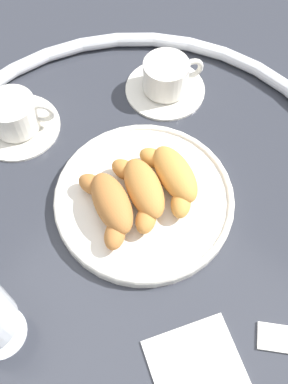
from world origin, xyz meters
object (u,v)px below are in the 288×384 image
at_px(pastry_plate, 144,199).
at_px(coffee_cup_far, 15,117).
at_px(croissant_large, 173,175).
at_px(croissant_small, 142,189).
at_px(croissant_extra, 110,204).
at_px(coffee_cup_near, 166,79).
at_px(sugar_packet, 278,338).
at_px(folded_napkin, 198,370).

bearing_deg(pastry_plate, coffee_cup_far, 4.69).
bearing_deg(croissant_large, croissant_small, 66.25).
height_order(croissant_large, croissant_extra, same).
bearing_deg(croissant_large, pastry_plate, 66.71).
distance_m(coffee_cup_near, coffee_cup_far, 0.25).
distance_m(sugar_packet, folded_napkin, 0.11).
relative_size(pastry_plate, croissant_extra, 2.13).
relative_size(croissant_extra, folded_napkin, 1.12).
bearing_deg(croissant_extra, croissant_large, -113.48).
height_order(croissant_small, coffee_cup_near, croissant_small).
bearing_deg(folded_napkin, croissant_small, -34.80).
bearing_deg(coffee_cup_near, sugar_packet, 146.32).
bearing_deg(croissant_small, folded_napkin, 145.20).
bearing_deg(sugar_packet, coffee_cup_near, -64.10).
height_order(pastry_plate, sugar_packet, pastry_plate).
xyz_separation_m(croissant_large, croissant_extra, (0.04, 0.09, 0.00)).
bearing_deg(coffee_cup_near, pastry_plate, 119.08).
height_order(croissant_small, croissant_extra, same).
height_order(sugar_packet, folded_napkin, sugar_packet).
xyz_separation_m(coffee_cup_near, sugar_packet, (-0.36, 0.24, -0.02)).
distance_m(croissant_extra, folded_napkin, 0.24).
xyz_separation_m(croissant_large, sugar_packet, (-0.23, 0.09, -0.04)).
bearing_deg(coffee_cup_near, folded_napkin, 132.36).
xyz_separation_m(pastry_plate, coffee_cup_near, (0.11, -0.19, 0.02)).
relative_size(coffee_cup_far, sugar_packet, 2.72).
distance_m(pastry_plate, croissant_extra, 0.06).
relative_size(pastry_plate, croissant_small, 2.16).
xyz_separation_m(croissant_small, folded_napkin, (-0.20, 0.14, -0.04)).
relative_size(croissant_small, croissant_extra, 0.99).
relative_size(pastry_plate, sugar_packet, 5.24).
bearing_deg(pastry_plate, croissant_extra, 66.36).
height_order(pastry_plate, croissant_extra, croissant_extra).
distance_m(coffee_cup_far, folded_napkin, 0.46).
bearing_deg(pastry_plate, coffee_cup_near, -60.92).
relative_size(pastry_plate, folded_napkin, 2.38).
distance_m(croissant_large, coffee_cup_far, 0.27).
bearing_deg(croissant_small, sugar_packet, 170.13).
bearing_deg(croissant_extra, folded_napkin, 157.10).
xyz_separation_m(pastry_plate, coffee_cup_far, (0.24, 0.02, 0.02)).
distance_m(croissant_small, coffee_cup_near, 0.22).
height_order(pastry_plate, coffee_cup_near, coffee_cup_near).
distance_m(croissant_small, coffee_cup_far, 0.24).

